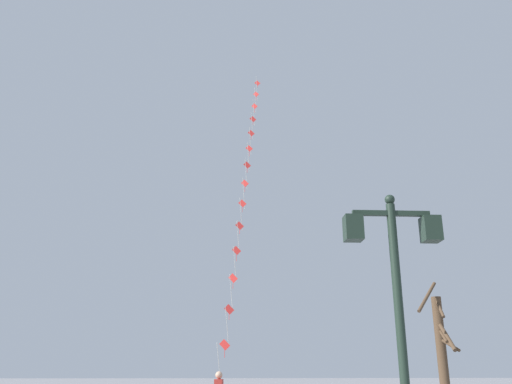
{
  "coord_description": "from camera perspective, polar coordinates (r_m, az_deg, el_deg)",
  "views": [
    {
      "loc": [
        -0.51,
        -0.56,
        1.82
      ],
      "look_at": [
        0.64,
        21.89,
        9.25
      ],
      "focal_mm": 37.31,
      "sensor_mm": 36.0,
      "label": 1
    }
  ],
  "objects": [
    {
      "name": "twin_lantern_lamp_post",
      "position": [
        8.5,
        14.81,
        -9.01
      ],
      "size": [
        1.52,
        0.28,
        4.46
      ],
      "color": "#1E2D23",
      "rests_on": "ground_plane"
    },
    {
      "name": "kite_train",
      "position": [
        27.26,
        -1.22,
        0.78
      ],
      "size": [
        2.34,
        13.77,
        20.62
      ],
      "color": "brown",
      "rests_on": "ground_plane"
    },
    {
      "name": "bare_tree",
      "position": [
        18.25,
        19.34,
        -16.27
      ],
      "size": [
        1.19,
        1.29,
        4.47
      ],
      "color": "#4C3826",
      "rests_on": "ground_plane"
    }
  ]
}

